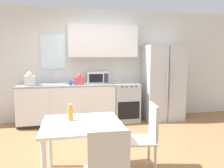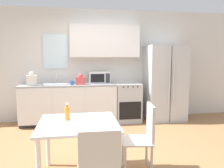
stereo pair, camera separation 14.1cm
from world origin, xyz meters
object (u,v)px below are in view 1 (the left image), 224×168
dining_table (82,131)px  dining_chair_side (147,133)px  refrigerator (162,83)px  microwave (98,77)px  oven_range (125,102)px  drink_bottle (70,113)px  coffee_mug (71,83)px

dining_table → dining_chair_side: bearing=0.9°
refrigerator → microwave: 1.61m
oven_range → dining_chair_side: bearing=-98.0°
dining_chair_side → drink_bottle: drink_bottle is taller
refrigerator → microwave: bearing=174.9°
dining_table → coffee_mug: bearing=92.6°
oven_range → refrigerator: (0.94, -0.04, 0.45)m
dining_table → drink_bottle: (-0.14, 0.13, 0.20)m
coffee_mug → drink_bottle: bearing=-91.0°
microwave → refrigerator: bearing=-5.1°
refrigerator → drink_bottle: bearing=-135.5°
dining_table → dining_chair_side: dining_chair_side is taller
microwave → coffee_mug: 0.70m
oven_range → drink_bottle: (-1.34, -2.28, 0.37)m
refrigerator → dining_table: (-2.14, -2.36, -0.29)m
coffee_mug → dining_table: size_ratio=0.12×
refrigerator → dining_chair_side: (-1.27, -2.35, -0.38)m
microwave → dining_table: size_ratio=0.51×
dining_chair_side → microwave: bearing=14.7°
microwave → dining_chair_side: (0.33, -2.49, -0.53)m
oven_range → dining_table: size_ratio=0.95×
oven_range → refrigerator: size_ratio=0.51×
drink_bottle → microwave: bearing=74.2°
refrigerator → coffee_mug: bearing=-176.8°
dining_table → dining_chair_side: 0.87m
dining_table → drink_bottle: 0.27m
dining_chair_side → drink_bottle: size_ratio=4.19×
dining_chair_side → drink_bottle: 1.05m
microwave → drink_bottle: 2.48m
coffee_mug → dining_table: (0.10, -2.24, -0.35)m
coffee_mug → refrigerator: bearing=3.2°
oven_range → microwave: microwave is taller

